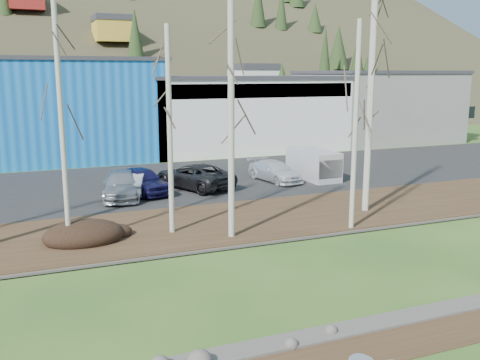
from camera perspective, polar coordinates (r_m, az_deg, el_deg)
name	(u,v)px	position (r m, az deg, el deg)	size (l,w,h in m)	color
dirt_strip	(335,355)	(14.54, 10.13, -17.90)	(80.00, 1.80, 0.03)	#382616
near_bank_rocks	(315,338)	(15.29, 8.05, -16.34)	(80.00, 0.80, 0.50)	#47423D
river	(255,284)	(18.60, 1.59, -11.02)	(80.00, 8.00, 0.90)	black
far_bank_rocks	(215,248)	(22.18, -2.71, -7.27)	(80.00, 0.80, 0.46)	#47423D
far_bank	(192,226)	(25.06, -5.17, -4.92)	(80.00, 7.00, 0.15)	#382616
parking_lot	(144,184)	(34.96, -10.24, -0.39)	(80.00, 14.00, 0.14)	black
building_blue	(34,109)	(47.63, -21.15, 7.08)	(20.40, 12.24, 8.30)	#1056AA
building_white	(236,112)	(51.29, -0.43, 7.26)	(18.36, 12.24, 6.80)	silver
building_grey	(376,106)	(59.10, 14.26, 7.69)	(14.28, 12.24, 7.30)	slate
hillside	(60,6)	(93.38, -18.62, 17.20)	(160.00, 72.00, 35.00)	#322B1E
dirt_mound	(84,233)	(23.41, -16.33, -5.50)	(3.35, 2.36, 0.66)	black
birch_3	(60,102)	(22.21, -18.64, 7.94)	(0.20, 0.20, 11.66)	beige
birch_4	(231,123)	(22.26, -0.94, 6.15)	(0.27, 0.27, 9.82)	beige
birch_5	(170,132)	(23.15, -7.51, 5.15)	(0.23, 0.23, 8.93)	beige
birch_6	(355,127)	(24.14, 12.20, 5.54)	(0.22, 0.22, 9.18)	beige
birch_7	(370,104)	(27.44, 13.67, 7.84)	(0.29, 0.29, 10.80)	beige
birch_8	(372,84)	(27.38, 13.89, 9.87)	(0.23, 0.23, 12.74)	beige
car_1	(121,185)	(30.93, -12.55, -0.52)	(2.02, 4.97, 1.44)	gray
car_2	(142,181)	(31.66, -10.39, -0.07)	(1.82, 4.52, 1.54)	#1A184B
car_3	(134,183)	(31.69, -11.28, -0.32)	(1.36, 3.91, 1.29)	silver
car_4	(194,176)	(32.81, -4.90, 0.46)	(2.53, 5.48, 1.52)	#232325
car_5	(275,171)	(34.91, 3.74, 0.95)	(1.82, 4.47, 1.30)	silver
van_white	(315,165)	(35.87, 7.96, 1.64)	(1.90, 4.41, 1.91)	silver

